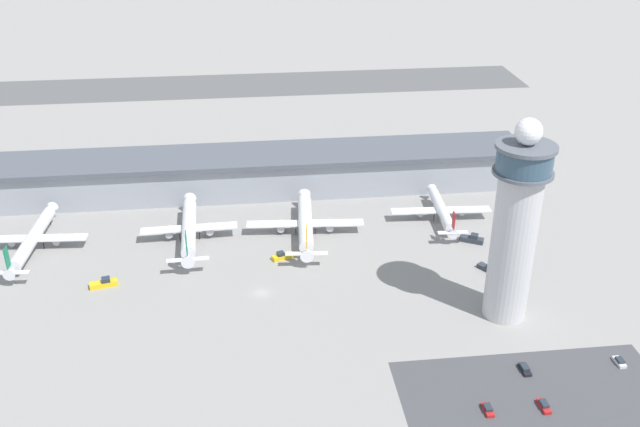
{
  "coord_description": "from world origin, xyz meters",
  "views": [
    {
      "loc": [
        -3.06,
        -173.24,
        113.55
      ],
      "look_at": [
        20.39,
        29.7,
        9.54
      ],
      "focal_mm": 40.0,
      "sensor_mm": 36.0,
      "label": 1
    }
  ],
  "objects_px": {
    "airplane_gate_charlie": "(305,223)",
    "car_white_wagon": "(544,406)",
    "airplane_gate_alpha": "(33,238)",
    "car_silver_sedan": "(619,362)",
    "service_truck_baggage": "(104,283)",
    "control_tower": "(516,225)",
    "car_red_hatchback": "(525,369)",
    "service_truck_fuel": "(489,269)",
    "airplane_gate_bravo": "(189,228)",
    "airplane_gate_delta": "(442,210)",
    "service_truck_water": "(472,239)",
    "service_truck_catering": "(282,256)",
    "car_black_suv": "(488,409)"
  },
  "relations": [
    {
      "from": "airplane_gate_charlie",
      "to": "car_white_wagon",
      "type": "relative_size",
      "value": 9.1
    },
    {
      "from": "airplane_gate_alpha",
      "to": "car_silver_sedan",
      "type": "height_order",
      "value": "airplane_gate_alpha"
    },
    {
      "from": "airplane_gate_charlie",
      "to": "car_white_wagon",
      "type": "height_order",
      "value": "airplane_gate_charlie"
    },
    {
      "from": "airplane_gate_alpha",
      "to": "airplane_gate_charlie",
      "type": "relative_size",
      "value": 1.02
    },
    {
      "from": "airplane_gate_charlie",
      "to": "service_truck_baggage",
      "type": "bearing_deg",
      "value": -158.24
    },
    {
      "from": "control_tower",
      "to": "car_red_hatchback",
      "type": "relative_size",
      "value": 11.9
    },
    {
      "from": "control_tower",
      "to": "airplane_gate_charlie",
      "type": "distance_m",
      "value": 75.27
    },
    {
      "from": "control_tower",
      "to": "airplane_gate_alpha",
      "type": "height_order",
      "value": "control_tower"
    },
    {
      "from": "airplane_gate_alpha",
      "to": "service_truck_fuel",
      "type": "distance_m",
      "value": 142.98
    },
    {
      "from": "airplane_gate_bravo",
      "to": "service_truck_baggage",
      "type": "bearing_deg",
      "value": -133.48
    },
    {
      "from": "airplane_gate_alpha",
      "to": "car_red_hatchback",
      "type": "height_order",
      "value": "airplane_gate_alpha"
    },
    {
      "from": "airplane_gate_charlie",
      "to": "car_red_hatchback",
      "type": "distance_m",
      "value": 88.92
    },
    {
      "from": "car_white_wagon",
      "to": "car_red_hatchback",
      "type": "xyz_separation_m",
      "value": [
        0.46,
        13.0,
        -0.04
      ]
    },
    {
      "from": "airplane_gate_delta",
      "to": "car_white_wagon",
      "type": "relative_size",
      "value": 7.37
    },
    {
      "from": "control_tower",
      "to": "service_truck_fuel",
      "type": "relative_size",
      "value": 7.76
    },
    {
      "from": "airplane_gate_charlie",
      "to": "service_truck_water",
      "type": "distance_m",
      "value": 54.67
    },
    {
      "from": "service_truck_catering",
      "to": "car_silver_sedan",
      "type": "relative_size",
      "value": 1.68
    },
    {
      "from": "airplane_gate_charlie",
      "to": "car_black_suv",
      "type": "relative_size",
      "value": 9.78
    },
    {
      "from": "airplane_gate_delta",
      "to": "service_truck_catering",
      "type": "bearing_deg",
      "value": -160.9
    },
    {
      "from": "control_tower",
      "to": "airplane_gate_bravo",
      "type": "height_order",
      "value": "control_tower"
    },
    {
      "from": "airplane_gate_charlie",
      "to": "car_silver_sedan",
      "type": "height_order",
      "value": "airplane_gate_charlie"
    },
    {
      "from": "service_truck_baggage",
      "to": "car_red_hatchback",
      "type": "distance_m",
      "value": 119.66
    },
    {
      "from": "airplane_gate_alpha",
      "to": "car_black_suv",
      "type": "xyz_separation_m",
      "value": [
        119.95,
        -88.22,
        -3.52
      ]
    },
    {
      "from": "airplane_gate_alpha",
      "to": "service_truck_fuel",
      "type": "height_order",
      "value": "airplane_gate_alpha"
    },
    {
      "from": "airplane_gate_delta",
      "to": "service_truck_water",
      "type": "height_order",
      "value": "airplane_gate_delta"
    },
    {
      "from": "airplane_gate_delta",
      "to": "service_truck_water",
      "type": "bearing_deg",
      "value": -69.27
    },
    {
      "from": "airplane_gate_alpha",
      "to": "car_red_hatchback",
      "type": "bearing_deg",
      "value": -29.51
    },
    {
      "from": "service_truck_catering",
      "to": "service_truck_fuel",
      "type": "xyz_separation_m",
      "value": [
        61.62,
        -14.79,
        0.01
      ]
    },
    {
      "from": "airplane_gate_charlie",
      "to": "service_truck_fuel",
      "type": "xyz_separation_m",
      "value": [
        52.95,
        -29.54,
        -3.45
      ]
    },
    {
      "from": "airplane_gate_bravo",
      "to": "service_truck_baggage",
      "type": "xyz_separation_m",
      "value": [
        -23.69,
        -24.98,
        -3.7
      ]
    },
    {
      "from": "service_truck_catering",
      "to": "airplane_gate_charlie",
      "type": "bearing_deg",
      "value": 59.57
    },
    {
      "from": "service_truck_fuel",
      "to": "control_tower",
      "type": "bearing_deg",
      "value": -98.35
    },
    {
      "from": "control_tower",
      "to": "service_truck_water",
      "type": "relative_size",
      "value": 7.09
    },
    {
      "from": "airplane_gate_alpha",
      "to": "car_silver_sedan",
      "type": "relative_size",
      "value": 10.51
    },
    {
      "from": "airplane_gate_bravo",
      "to": "service_truck_catering",
      "type": "distance_m",
      "value": 33.16
    },
    {
      "from": "airplane_gate_alpha",
      "to": "airplane_gate_delta",
      "type": "bearing_deg",
      "value": 2.0
    },
    {
      "from": "service_truck_baggage",
      "to": "car_red_hatchback",
      "type": "xyz_separation_m",
      "value": [
        108.23,
        -51.03,
        -0.35
      ]
    },
    {
      "from": "airplane_gate_alpha",
      "to": "airplane_gate_delta",
      "type": "xyz_separation_m",
      "value": [
        134.28,
        4.7,
        -0.07
      ]
    },
    {
      "from": "car_black_suv",
      "to": "car_silver_sedan",
      "type": "relative_size",
      "value": 1.06
    },
    {
      "from": "airplane_gate_bravo",
      "to": "airplane_gate_charlie",
      "type": "bearing_deg",
      "value": -0.58
    },
    {
      "from": "service_truck_catering",
      "to": "car_silver_sedan",
      "type": "bearing_deg",
      "value": -37.36
    },
    {
      "from": "control_tower",
      "to": "airplane_gate_delta",
      "type": "distance_m",
      "value": 60.91
    },
    {
      "from": "service_truck_baggage",
      "to": "car_white_wagon",
      "type": "distance_m",
      "value": 125.35
    },
    {
      "from": "car_red_hatchback",
      "to": "airplane_gate_bravo",
      "type": "bearing_deg",
      "value": 138.04
    },
    {
      "from": "airplane_gate_charlie",
      "to": "airplane_gate_alpha",
      "type": "bearing_deg",
      "value": -179.97
    },
    {
      "from": "service_truck_fuel",
      "to": "car_white_wagon",
      "type": "relative_size",
      "value": 1.51
    },
    {
      "from": "service_truck_catering",
      "to": "service_truck_baggage",
      "type": "xyz_separation_m",
      "value": [
        -52.95,
        -9.85,
        0.08
      ]
    },
    {
      "from": "airplane_gate_alpha",
      "to": "airplane_gate_charlie",
      "type": "distance_m",
      "value": 86.91
    },
    {
      "from": "control_tower",
      "to": "car_red_hatchback",
      "type": "bearing_deg",
      "value": -97.37
    },
    {
      "from": "car_white_wagon",
      "to": "car_silver_sedan",
      "type": "relative_size",
      "value": 1.14
    }
  ]
}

